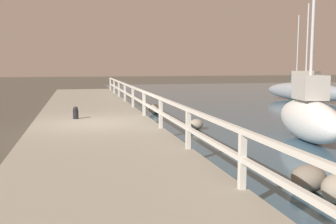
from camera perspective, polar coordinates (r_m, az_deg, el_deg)
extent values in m
plane|color=#4C473D|center=(12.93, -10.59, -2.97)|extent=(120.00, 120.00, 0.00)
cube|color=gray|center=(12.91, -10.60, -2.28)|extent=(3.94, 36.00, 0.32)
cube|color=silver|center=(6.05, 10.73, -6.74)|extent=(0.10, 0.10, 0.92)
cube|color=silver|center=(8.77, 2.95, -2.39)|extent=(0.10, 0.10, 0.92)
cube|color=silver|center=(11.60, -1.07, -0.10)|extent=(0.10, 0.10, 0.92)
cube|color=silver|center=(14.48, -3.50, 1.29)|extent=(0.10, 0.10, 0.92)
cube|color=silver|center=(17.38, -5.13, 2.21)|extent=(0.10, 0.10, 0.92)
cube|color=silver|center=(20.29, -6.29, 2.87)|extent=(0.10, 0.10, 0.92)
cube|color=silver|center=(23.21, -7.16, 3.36)|extent=(0.10, 0.10, 0.92)
cube|color=silver|center=(26.14, -7.84, 3.75)|extent=(0.10, 0.10, 0.92)
cube|color=silver|center=(29.07, -8.38, 4.05)|extent=(0.10, 0.10, 0.92)
cube|color=silver|center=(13.00, -2.43, 2.52)|extent=(0.09, 32.50, 0.08)
cube|color=silver|center=(13.04, -2.42, 0.67)|extent=(0.09, 32.50, 0.08)
ellipsoid|color=gray|center=(13.33, 4.11, -1.79)|extent=(0.48, 0.43, 0.36)
ellipsoid|color=slate|center=(7.33, 19.75, -9.02)|extent=(0.62, 0.56, 0.46)
ellipsoid|color=gray|center=(17.48, -1.85, 0.43)|extent=(0.59, 0.53, 0.44)
cylinder|color=black|center=(14.00, -13.25, -0.33)|extent=(0.19, 0.19, 0.31)
sphere|color=black|center=(13.98, -13.27, 0.44)|extent=(0.17, 0.17, 0.17)
ellipsoid|color=gray|center=(24.95, 19.29, 2.79)|extent=(3.01, 5.49, 1.12)
cube|color=#9E937F|center=(24.90, 19.37, 4.86)|extent=(1.22, 1.70, 0.68)
cylinder|color=silver|center=(24.92, 19.55, 9.37)|extent=(0.09, 0.09, 4.61)
ellipsoid|color=#236B42|center=(32.65, 18.11, 3.56)|extent=(2.65, 4.28, 0.94)
cube|color=#4C566B|center=(32.63, 18.16, 4.78)|extent=(1.45, 2.03, 0.45)
cylinder|color=silver|center=(32.63, 18.31, 8.81)|extent=(0.09, 0.09, 5.04)
ellipsoid|color=white|center=(11.95, 19.76, -1.14)|extent=(1.55, 3.71, 1.19)
cube|color=beige|center=(11.86, 19.94, 3.38)|extent=(0.84, 1.07, 0.70)
cylinder|color=silver|center=(11.91, 20.34, 12.72)|extent=(0.09, 0.09, 4.57)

